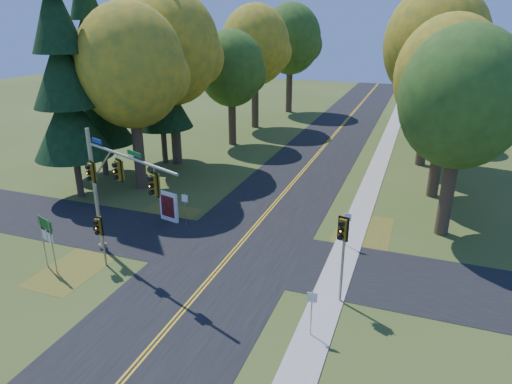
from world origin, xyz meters
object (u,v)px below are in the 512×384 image
(traffic_mast, at_px, (111,182))
(east_signal_pole, at_px, (343,239))
(info_kiosk, at_px, (169,207))
(route_sign_cluster, at_px, (46,233))

(traffic_mast, bearing_deg, east_signal_pole, 23.53)
(east_signal_pole, bearing_deg, info_kiosk, 169.42)
(info_kiosk, bearing_deg, route_sign_cluster, -94.79)
(route_sign_cluster, distance_m, info_kiosk, 8.41)
(route_sign_cluster, bearing_deg, traffic_mast, 58.02)
(east_signal_pole, distance_m, route_sign_cluster, 15.46)
(traffic_mast, xyz_separation_m, info_kiosk, (-0.10, 5.70, -3.69))
(traffic_mast, height_order, east_signal_pole, traffic_mast)
(traffic_mast, relative_size, info_kiosk, 3.65)
(traffic_mast, distance_m, route_sign_cluster, 4.34)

